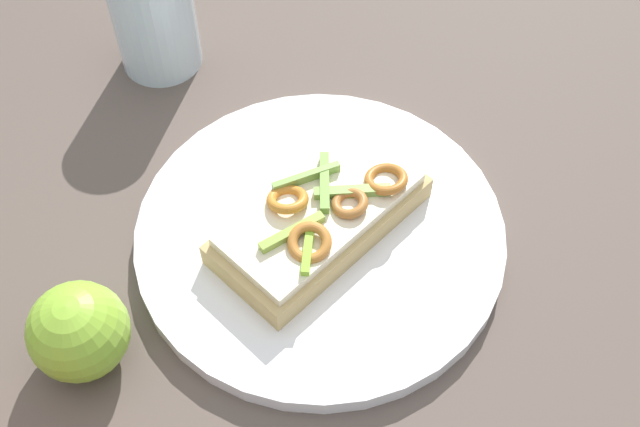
{
  "coord_description": "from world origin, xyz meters",
  "views": [
    {
      "loc": [
        -0.14,
        -0.32,
        0.52
      ],
      "look_at": [
        0.0,
        0.0,
        0.04
      ],
      "focal_mm": 44.15,
      "sensor_mm": 36.0,
      "label": 1
    }
  ],
  "objects_px": {
    "sandwich": "(321,216)",
    "plate": "(320,234)",
    "drinking_glass": "(153,14)",
    "apple_2": "(79,331)"
  },
  "relations": [
    {
      "from": "sandwich",
      "to": "plate",
      "type": "bearing_deg",
      "value": 118.4
    },
    {
      "from": "plate",
      "to": "drinking_glass",
      "type": "distance_m",
      "value": 0.26
    },
    {
      "from": "sandwich",
      "to": "apple_2",
      "type": "height_order",
      "value": "apple_2"
    },
    {
      "from": "plate",
      "to": "sandwich",
      "type": "xyz_separation_m",
      "value": [
        0.0,
        -0.0,
        0.02
      ]
    },
    {
      "from": "plate",
      "to": "apple_2",
      "type": "height_order",
      "value": "apple_2"
    },
    {
      "from": "plate",
      "to": "sandwich",
      "type": "height_order",
      "value": "sandwich"
    },
    {
      "from": "drinking_glass",
      "to": "apple_2",
      "type": "bearing_deg",
      "value": -116.89
    },
    {
      "from": "plate",
      "to": "sandwich",
      "type": "distance_m",
      "value": 0.02
    },
    {
      "from": "apple_2",
      "to": "plate",
      "type": "bearing_deg",
      "value": 7.2
    },
    {
      "from": "sandwich",
      "to": "drinking_glass",
      "type": "height_order",
      "value": "drinking_glass"
    }
  ]
}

